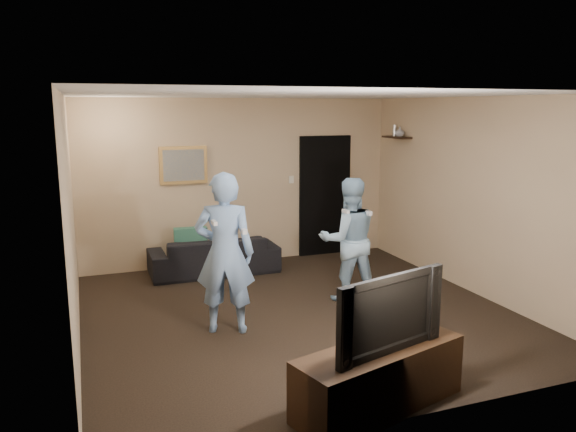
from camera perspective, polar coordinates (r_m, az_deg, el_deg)
name	(u,v)px	position (r m, az deg, el deg)	size (l,w,h in m)	color
ground	(298,313)	(6.94, 1.04, -9.80)	(5.00, 5.00, 0.00)	black
ceiling	(299,95)	(6.48, 1.12, 12.20)	(5.00, 5.00, 0.04)	silver
wall_back	(241,182)	(8.93, -4.83, 3.49)	(5.00, 0.04, 2.60)	tan
wall_front	(418,262)	(4.42, 13.11, -4.59)	(5.00, 0.04, 2.60)	tan
wall_left	(71,223)	(6.14, -21.17, -0.68)	(0.04, 5.00, 2.60)	tan
wall_right	(473,196)	(7.85, 18.32, 1.92)	(0.04, 5.00, 2.60)	tan
sofa	(214,255)	(8.53, -7.52, -3.93)	(1.91, 0.75, 0.56)	black
throw_pillow	(191,244)	(8.42, -9.84, -2.79)	(0.48, 0.15, 0.48)	#1C5444
painting_frame	(183,165)	(8.68, -10.57, 5.11)	(0.72, 0.05, 0.57)	olive
painting_canvas	(184,165)	(8.65, -10.54, 5.09)	(0.62, 0.01, 0.47)	slate
doorway	(325,196)	(9.44, 3.75, 2.07)	(0.90, 0.06, 2.00)	black
light_switch	(291,180)	(9.17, 0.34, 3.72)	(0.08, 0.02, 0.12)	silver
wall_shelf	(397,137)	(9.18, 10.98, 7.86)	(0.20, 0.60, 0.03)	black
shelf_vase	(400,132)	(9.11, 11.28, 8.40)	(0.15, 0.15, 0.15)	#AFAFB4
shelf_figurine	(395,130)	(9.24, 10.78, 8.53)	(0.06, 0.06, 0.18)	silver
tv_console	(379,379)	(4.90, 9.24, -16.02)	(1.54, 0.50, 0.55)	black
television	(381,310)	(4.66, 9.47, -9.44)	(1.13, 0.15, 0.65)	black
wii_player_left	(225,253)	(6.18, -6.44, -3.77)	(0.76, 0.62, 1.79)	#7DA5D9
wii_player_right	(349,240)	(7.22, 6.19, -2.41)	(0.87, 0.73, 1.60)	#9AC3E0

